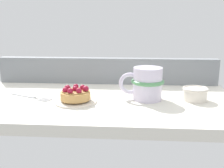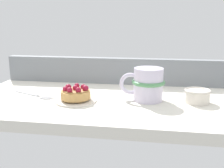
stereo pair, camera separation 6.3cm
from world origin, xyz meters
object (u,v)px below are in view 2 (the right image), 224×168
object	(u,v)px
dessert_fork	(33,95)
sugar_bowl	(197,95)
raspberry_tart	(76,93)
coffee_mug	(147,84)
dessert_plate	(76,100)

from	to	relation	value
dessert_fork	sugar_bowl	size ratio (longest dim) A/B	2.07
dessert_fork	sugar_bowl	distance (cm)	48.05
raspberry_tart	coffee_mug	xyz separation A→B (cm)	(19.72, 3.93, 2.33)
dessert_plate	dessert_fork	size ratio (longest dim) A/B	0.79
dessert_plate	sugar_bowl	bearing A→B (deg)	7.56
sugar_bowl	coffee_mug	bearing A→B (deg)	-177.80
dessert_plate	sugar_bowl	xyz separation A→B (cm)	(33.53, 4.45, 1.58)
dessert_fork	raspberry_tart	bearing A→B (deg)	-14.42
coffee_mug	sugar_bowl	bearing A→B (deg)	2.20
dessert_fork	coffee_mug	bearing A→B (deg)	0.35
dessert_plate	coffee_mug	xyz separation A→B (cm)	(19.71, 3.92, 4.33)
raspberry_tart	dessert_fork	size ratio (longest dim) A/B	0.56
dessert_plate	dessert_fork	bearing A→B (deg)	165.64
coffee_mug	sugar_bowl	world-z (taller)	coffee_mug
coffee_mug	dessert_plate	bearing A→B (deg)	-168.76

